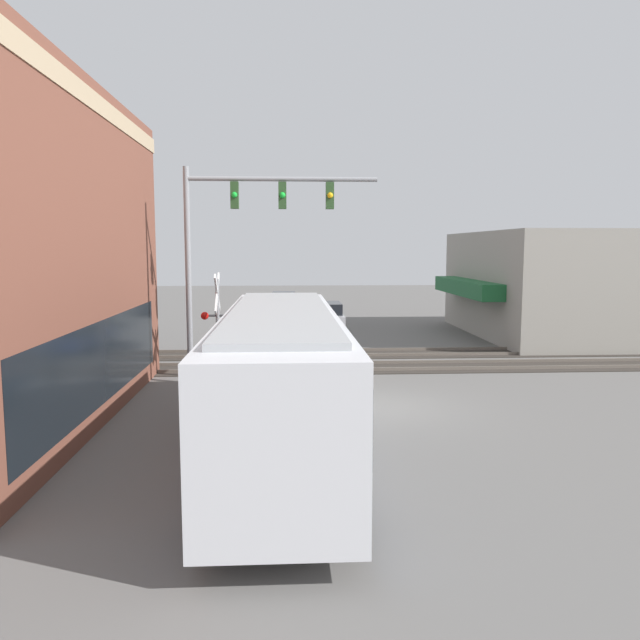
# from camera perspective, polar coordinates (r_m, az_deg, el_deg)

# --- Properties ---
(ground_plane) EXTENTS (120.00, 120.00, 0.00)m
(ground_plane) POSITION_cam_1_polar(r_m,az_deg,el_deg) (18.73, 5.19, -7.91)
(ground_plane) COLOR #605E5B
(shop_building) EXTENTS (12.85, 9.95, 5.53)m
(shop_building) POSITION_cam_1_polar(r_m,az_deg,el_deg) (35.75, 20.80, 3.10)
(shop_building) COLOR gray
(shop_building) RESTS_ON ground
(city_bus) EXTENTS (12.14, 2.59, 3.31)m
(city_bus) POSITION_cam_1_polar(r_m,az_deg,el_deg) (14.37, -3.62, -4.87)
(city_bus) COLOR silver
(city_bus) RESTS_ON ground
(traffic_signal_gantry) EXTENTS (0.42, 6.57, 7.41)m
(traffic_signal_gantry) POSITION_cam_1_polar(r_m,az_deg,el_deg) (21.61, -7.09, 8.53)
(traffic_signal_gantry) COLOR gray
(traffic_signal_gantry) RESTS_ON ground
(crossing_signal) EXTENTS (1.41, 1.18, 3.81)m
(crossing_signal) POSITION_cam_1_polar(r_m,az_deg,el_deg) (22.39, -9.34, 0.39)
(crossing_signal) COLOR gray
(crossing_signal) RESTS_ON ground
(rail_track_near) EXTENTS (2.60, 60.00, 0.15)m
(rail_track_near) POSITION_cam_1_polar(r_m,az_deg,el_deg) (24.54, 3.15, -4.35)
(rail_track_near) COLOR #332D28
(rail_track_near) RESTS_ON ground
(rail_track_far) EXTENTS (2.60, 60.00, 0.15)m
(rail_track_far) POSITION_cam_1_polar(r_m,az_deg,el_deg) (27.67, 2.42, -3.09)
(rail_track_far) COLOR #332D28
(rail_track_far) RESTS_ON ground
(parked_car_blue) EXTENTS (4.89, 1.82, 1.35)m
(parked_car_blue) POSITION_cam_1_polar(r_m,az_deg,el_deg) (29.27, -3.39, -1.35)
(parked_car_blue) COLOR navy
(parked_car_blue) RESTS_ON ground
(parked_car_silver) EXTENTS (4.88, 1.82, 1.44)m
(parked_car_silver) POSITION_cam_1_polar(r_m,az_deg,el_deg) (37.37, 0.64, 0.45)
(parked_car_silver) COLOR #B7B7BC
(parked_car_silver) RESTS_ON ground
(parked_car_black) EXTENTS (4.79, 1.82, 1.53)m
(parked_car_black) POSITION_cam_1_polar(r_m,az_deg,el_deg) (45.01, -3.33, 1.53)
(parked_car_black) COLOR black
(parked_car_black) RESTS_ON ground
(pedestrian_at_crossing) EXTENTS (0.34, 0.34, 1.64)m
(pedestrian_at_crossing) POSITION_cam_1_polar(r_m,az_deg,el_deg) (21.84, -7.39, -3.61)
(pedestrian_at_crossing) COLOR #473828
(pedestrian_at_crossing) RESTS_ON ground
(pedestrian_near_bus) EXTENTS (0.34, 0.34, 1.69)m
(pedestrian_near_bus) POSITION_cam_1_polar(r_m,az_deg,el_deg) (19.23, 2.10, -4.87)
(pedestrian_near_bus) COLOR #473828
(pedestrian_near_bus) RESTS_ON ground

